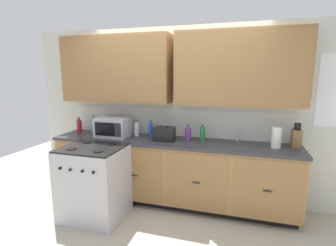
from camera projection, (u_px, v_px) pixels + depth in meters
ground_plane at (164, 213)px, 3.46m from camera, size 8.44×8.44×0.00m
wall_unit at (175, 86)px, 3.62m from camera, size 4.58×0.40×2.50m
counter_run at (171, 171)px, 3.65m from camera, size 3.41×0.64×0.93m
stove_range at (94, 182)px, 3.30m from camera, size 0.76×0.68×0.95m
microwave at (113, 127)px, 3.80m from camera, size 0.48×0.37×0.28m
toaster at (164, 134)px, 3.55m from camera, size 0.28×0.18×0.19m
knife_block at (296, 138)px, 3.23m from camera, size 0.11×0.14×0.31m
sink_faucet at (238, 134)px, 3.50m from camera, size 0.02×0.02×0.20m
paper_towel_roll at (276, 138)px, 3.19m from camera, size 0.12×0.12×0.26m
bottle_violet at (188, 133)px, 3.54m from camera, size 0.08×0.08×0.23m
bottle_green at (202, 133)px, 3.54m from camera, size 0.07×0.07×0.22m
bottle_teal at (94, 125)px, 3.93m from camera, size 0.07×0.07×0.30m
bottle_red at (79, 125)px, 4.04m from camera, size 0.08×0.08×0.24m
bottle_blue at (151, 128)px, 3.81m from camera, size 0.06×0.06×0.24m
bottle_clear at (137, 129)px, 3.83m from camera, size 0.08×0.08×0.23m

